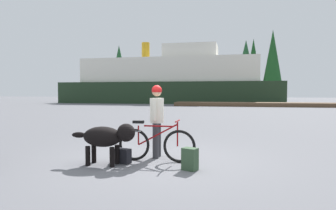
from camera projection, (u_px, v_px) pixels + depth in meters
ground_plane at (150, 161)px, 6.57m from camera, size 160.00×160.00×0.00m
bicycle at (156, 144)px, 6.48m from camera, size 1.71×0.44×0.90m
person_cyclist at (157, 114)px, 6.86m from camera, size 0.32×0.53×1.66m
dog at (107, 137)px, 6.16m from camera, size 1.39×0.49×0.87m
backpack at (190, 159)px, 5.77m from camera, size 0.33×0.29×0.43m
handbag_pannier at (123, 156)px, 6.33m from camera, size 0.36×0.26×0.31m
dock_pier at (256, 104)px, 31.47m from camera, size 17.07×2.97×0.40m
ferry_boat at (171, 82)px, 41.39m from camera, size 29.15×8.53×8.39m
pine_tree_far_left at (119, 64)px, 60.43m from camera, size 3.26×3.26×10.89m
pine_tree_center at (246, 64)px, 57.01m from camera, size 4.11×4.11×11.33m
pine_tree_far_right at (273, 56)px, 54.31m from camera, size 3.27×3.27×12.77m
pine_tree_mid_back at (253, 61)px, 59.43m from camera, size 3.01×3.01×12.04m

